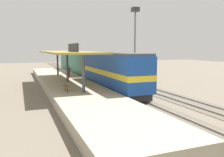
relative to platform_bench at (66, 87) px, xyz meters
name	(u,v)px	position (x,y,z in m)	size (l,w,h in m)	color
ground_plane	(116,86)	(8.00, 6.54, -1.34)	(120.00, 120.00, 0.00)	#706656
track_near	(102,86)	(6.00, 6.54, -1.31)	(3.20, 110.00, 0.16)	#5F5649
track_far	(133,84)	(10.60, 6.54, -1.31)	(3.20, 110.00, 0.16)	#5F5649
platform	(68,85)	(1.40, 6.54, -0.89)	(6.00, 44.00, 0.90)	#A89E89
station_canopy	(67,53)	(1.40, 6.44, 3.19)	(5.20, 18.00, 4.70)	#47474C
platform_bench	(66,87)	(0.00, 0.00, 0.00)	(0.44, 1.70, 0.50)	#333338
locomotive	(113,71)	(6.00, 2.59, 1.07)	(2.93, 14.43, 4.44)	#28282D
passenger_carriage_single	(78,63)	(6.00, 20.59, 0.97)	(2.90, 20.00, 4.24)	#28282D
light_mast	(135,28)	(13.80, 12.46, 7.05)	(1.10, 1.10, 11.70)	slate
person_waiting	(69,71)	(2.35, 10.27, 0.51)	(0.34, 0.34, 1.71)	maroon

